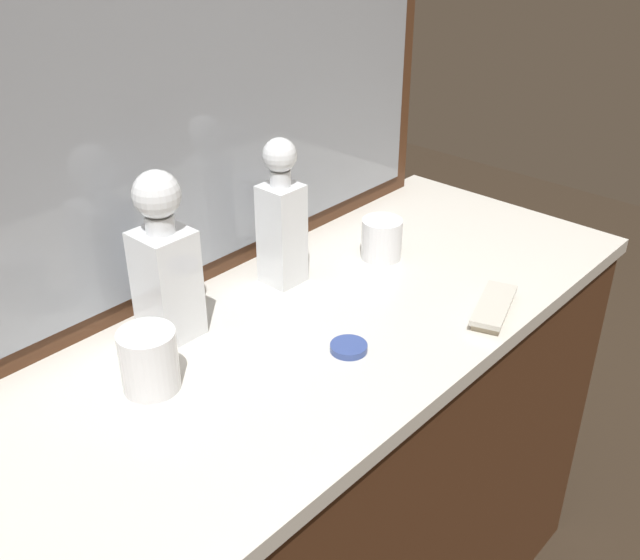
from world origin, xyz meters
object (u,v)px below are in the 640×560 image
at_px(crystal_decanter_left, 282,227).
at_px(crystal_tumbler_center, 382,241).
at_px(porcelain_dish, 349,347).
at_px(silver_brush_far_right, 494,308).
at_px(crystal_decanter_front, 166,272).
at_px(crystal_tumbler_right, 149,363).

bearing_deg(crystal_decanter_left, crystal_tumbler_center, -21.99).
height_order(crystal_tumbler_center, porcelain_dish, crystal_tumbler_center).
bearing_deg(silver_brush_far_right, crystal_decanter_front, 138.22).
xyz_separation_m(crystal_tumbler_right, silver_brush_far_right, (0.55, -0.29, -0.03)).
height_order(crystal_decanter_left, crystal_tumbler_right, crystal_decanter_left).
bearing_deg(porcelain_dish, crystal_tumbler_center, 28.84).
height_order(crystal_decanter_left, crystal_tumbler_center, crystal_decanter_left).
bearing_deg(crystal_decanter_left, crystal_decanter_front, 177.23).
bearing_deg(crystal_tumbler_center, porcelain_dish, -151.16).
relative_size(crystal_tumbler_right, silver_brush_far_right, 0.61).
distance_m(crystal_tumbler_right, silver_brush_far_right, 0.62).
bearing_deg(crystal_tumbler_center, silver_brush_far_right, -97.73).
relative_size(crystal_decanter_front, porcelain_dish, 4.74).
bearing_deg(crystal_tumbler_right, porcelain_dish, -30.31).
xyz_separation_m(silver_brush_far_right, porcelain_dish, (-0.26, 0.12, -0.01)).
bearing_deg(porcelain_dish, crystal_decanter_front, 122.06).
bearing_deg(silver_brush_far_right, crystal_tumbler_right, 152.42).
height_order(crystal_decanter_left, silver_brush_far_right, crystal_decanter_left).
bearing_deg(crystal_decanter_front, crystal_decanter_left, -2.77).
relative_size(crystal_decanter_left, crystal_tumbler_center, 3.42).
bearing_deg(silver_brush_far_right, crystal_tumbler_center, 82.27).
xyz_separation_m(crystal_decanter_front, porcelain_dish, (0.16, -0.26, -0.12)).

